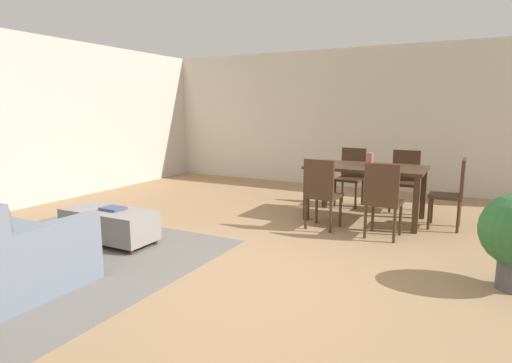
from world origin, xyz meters
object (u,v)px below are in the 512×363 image
at_px(dining_chair_near_right, 383,196).
at_px(dining_chair_far_right, 405,177).
at_px(ottoman_table, 109,224).
at_px(dining_chair_far_left, 351,173).
at_px(dining_table, 366,173).
at_px(vase_centerpiece, 370,159).
at_px(dining_chair_head_east, 454,190).
at_px(book_on_ottoman, 113,209).
at_px(dining_chair_near_left, 321,190).

distance_m(dining_chair_near_right, dining_chair_far_right, 1.63).
distance_m(ottoman_table, dining_chair_far_left, 3.81).
distance_m(dining_table, vase_centerpiece, 0.19).
relative_size(dining_table, dining_chair_head_east, 1.71).
bearing_deg(book_on_ottoman, dining_chair_far_right, 49.77).
xyz_separation_m(dining_chair_head_east, vase_centerpiece, (-1.08, 0.01, 0.33)).
bearing_deg(book_on_ottoman, dining_chair_near_left, 40.06).
relative_size(dining_chair_far_left, dining_chair_far_right, 1.00).
relative_size(dining_chair_far_right, book_on_ottoman, 3.54).
bearing_deg(ottoman_table, dining_chair_head_east, 35.29).
bearing_deg(dining_table, vase_centerpiece, 34.35).
bearing_deg(dining_chair_near_right, dining_chair_far_left, 116.46).
relative_size(dining_chair_far_left, vase_centerpiece, 5.06).
distance_m(dining_chair_near_right, dining_chair_head_east, 1.12).
distance_m(dining_chair_near_left, dining_chair_far_right, 1.78).
distance_m(dining_table, dining_chair_far_left, 0.91).
bearing_deg(ottoman_table, vase_centerpiece, 45.75).
distance_m(dining_chair_near_left, vase_centerpiece, 0.98).
distance_m(dining_chair_far_right, dining_chair_head_east, 1.06).
bearing_deg(dining_chair_far_left, dining_chair_head_east, -26.92).
height_order(dining_chair_far_right, dining_chair_head_east, same).
bearing_deg(dining_chair_far_right, vase_centerpiece, -115.41).
bearing_deg(dining_chair_near_left, dining_chair_head_east, 28.45).
relative_size(dining_table, dining_chair_near_right, 1.71).
bearing_deg(dining_table, dining_chair_far_left, 117.49).
height_order(ottoman_table, dining_chair_near_right, dining_chair_near_right).
relative_size(dining_chair_near_right, vase_centerpiece, 5.06).
bearing_deg(dining_chair_near_right, ottoman_table, -149.64).
xyz_separation_m(ottoman_table, dining_chair_far_left, (1.96, 3.25, 0.29)).
bearing_deg(dining_chair_head_east, ottoman_table, -144.71).
relative_size(dining_chair_near_right, dining_chair_far_left, 1.00).
relative_size(dining_chair_near_left, book_on_ottoman, 3.54).
height_order(ottoman_table, vase_centerpiece, vase_centerpiece).
xyz_separation_m(ottoman_table, dining_chair_head_east, (3.50, 2.47, 0.29)).
bearing_deg(book_on_ottoman, vase_centerpiece, 46.07).
height_order(vase_centerpiece, book_on_ottoman, vase_centerpiece).
bearing_deg(dining_chair_near_right, dining_chair_far_right, 89.52).
bearing_deg(dining_chair_near_left, dining_table, 64.40).
xyz_separation_m(dining_chair_far_left, dining_chair_head_east, (1.53, -0.78, 0.00)).
bearing_deg(dining_chair_far_right, dining_table, -116.90).
height_order(dining_chair_near_left, dining_chair_head_east, same).
distance_m(dining_chair_near_left, dining_chair_head_east, 1.70).
bearing_deg(dining_table, dining_chair_near_right, -64.56).
distance_m(ottoman_table, dining_chair_far_right, 4.30).
distance_m(dining_table, dining_chair_far_right, 0.91).
distance_m(dining_chair_far_left, book_on_ottoman, 3.75).
relative_size(dining_table, dining_chair_far_right, 1.71).
relative_size(dining_chair_far_right, dining_chair_head_east, 1.00).
height_order(dining_chair_near_left, dining_chair_near_right, same).
bearing_deg(dining_chair_far_left, book_on_ottoman, -120.64).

